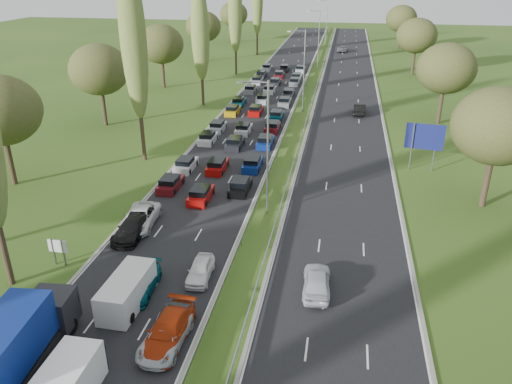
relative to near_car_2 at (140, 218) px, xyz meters
The scene contains 23 objects.
ground 42.63m from the near_car_2, 75.94° to the left, with size 260.00×260.00×0.00m, color #2A4917.
near_carriageway 44.00m from the near_car_2, 85.30° to the left, with size 10.50×215.00×0.04m, color black.
far_carriageway 47.07m from the near_car_2, 68.69° to the left, with size 10.50×215.00×0.04m, color black.
central_reservation 45.05m from the near_car_2, 76.71° to the left, with size 2.36×215.00×0.32m.
lamp_columns 41.02m from the near_car_2, 75.26° to the left, with size 0.18×140.18×12.00m.
poplar_row 32.20m from the near_car_2, 100.83° to the left, with size 2.80×127.80×22.44m.
woodland_left 29.71m from the near_car_2, 123.97° to the left, with size 8.00×166.00×11.10m.
woodland_right 41.51m from the near_car_2, 43.18° to the left, with size 8.00×153.00×11.10m.
traffic_queue_fill 39.06m from the near_car_2, 84.70° to the left, with size 9.11×68.60×0.80m.
near_car_2 is the anchor object (origin of this frame).
near_car_3 1.76m from the near_car_2, 86.36° to the right, with size 2.11×5.19×1.51m, color black.
near_car_7 9.70m from the near_car_2, 67.33° to the right, with size 1.88×4.63×1.34m, color #054954.
near_car_9 14.44m from the near_car_2, 60.32° to the right, with size 1.43×4.11×1.35m, color black.
near_car_10 15.56m from the near_car_2, 62.61° to the right, with size 2.19×4.76×1.32m, color #B0B5BA.
near_car_11 15.20m from the near_car_2, 61.68° to the right, with size 2.13×5.24×1.52m, color #A22A0A.
near_car_12 9.85m from the near_car_2, 42.55° to the right, with size 1.57×3.91×1.33m, color white.
far_car_0 16.95m from the near_car_2, 23.62° to the right, with size 1.86×4.62×1.57m, color silver.
far_car_1 43.58m from the near_car_2, 64.25° to the left, with size 1.67×4.80×1.58m, color black.
far_car_2 100.06m from the near_car_2, 81.24° to the left, with size 2.40×5.21×1.45m, color slate.
blue_lorry 17.27m from the near_car_2, 89.65° to the right, with size 2.51×9.03×3.81m.
white_van_rear 10.85m from the near_car_2, 71.54° to the right, with size 2.06×5.26×2.12m.
info_sign 7.70m from the near_car_2, 117.52° to the right, with size 1.50×0.16×2.10m.
direction_sign 30.89m from the near_car_2, 34.83° to the left, with size 3.98×0.65×5.20m.
Camera 1 is at (10.57, 3.16, 20.46)m, focal length 35.00 mm.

